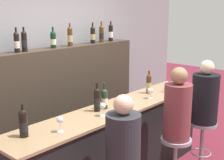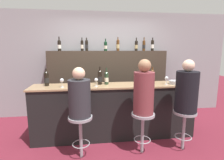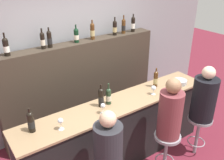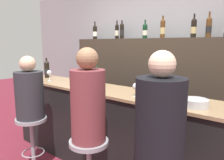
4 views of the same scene
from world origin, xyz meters
The scene contains 24 objects.
wall_back centered at (0.00, 1.58, 1.30)m, with size 6.40×0.05×2.60m.
bar_counter centered at (0.00, 0.25, 0.51)m, with size 3.06×0.55×1.03m.
back_bar_cabinet centered at (0.00, 1.35, 0.82)m, with size 2.87×0.28×1.64m.
wine_bottle_counter_0 centered at (-1.24, 0.32, 1.16)m, with size 0.08×0.08×0.32m.
wine_bottle_counter_1 centered at (-0.27, 0.32, 1.17)m, with size 0.08×0.08×0.34m.
wine_bottle_counter_2 centered at (-0.15, 0.32, 1.15)m, with size 0.08×0.08×0.31m.
wine_bottle_counter_3 centered at (0.75, 0.32, 1.16)m, with size 0.07×0.07×0.32m.
wine_bottle_backbar_0 centered at (-1.14, 1.35, 1.77)m, with size 0.08×0.08×0.33m.
wine_bottle_backbar_1 centered at (-0.62, 1.35, 1.77)m, with size 0.07×0.07×0.31m.
wine_bottle_backbar_2 centered at (-0.52, 1.35, 1.78)m, with size 0.07×0.07×0.31m.
wine_bottle_backbar_3 centered at (-0.06, 1.35, 1.76)m, with size 0.08×0.08×0.29m.
wine_bottle_backbar_4 centered at (0.24, 1.35, 1.78)m, with size 0.08×0.08×0.33m.
wine_bottle_backbar_5 centered at (0.70, 1.35, 1.78)m, with size 0.07×0.07×0.32m.
wine_bottle_backbar_6 centered at (0.89, 1.35, 1.78)m, with size 0.07×0.07×0.33m.
wine_glass_0 centered at (-0.94, 0.16, 1.14)m, with size 0.07×0.07×0.16m.
wine_glass_1 centered at (-0.35, 0.16, 1.14)m, with size 0.07×0.07×0.15m.
wine_glass_2 centered at (0.55, 0.16, 1.13)m, with size 0.08×0.08×0.14m.
wine_glass_3 centered at (0.97, 0.16, 1.14)m, with size 0.06×0.06×0.15m.
metal_bowl centered at (1.15, 0.17, 1.06)m, with size 0.22×0.22×0.07m.
bar_stool_left centered at (-0.62, -0.35, 0.53)m, with size 0.37×0.37×0.67m.
guest_seated_left centered at (-0.62, -0.35, 0.99)m, with size 0.33×0.33×0.75m.
bar_stool_middle centered at (0.37, -0.35, 0.53)m, with size 0.37×0.37×0.67m.
guest_seated_middle centered at (0.37, -0.35, 1.05)m, with size 0.32×0.32×0.86m.
guest_seated_right centered at (1.08, -0.35, 1.04)m, with size 0.35×0.35×0.85m.
Camera 4 is at (1.75, -1.70, 1.57)m, focal length 35.00 mm.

